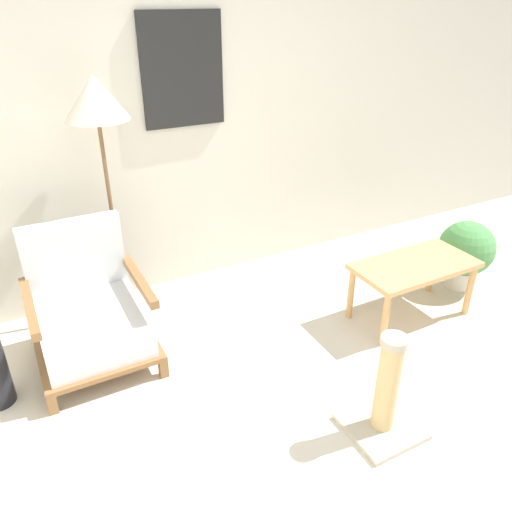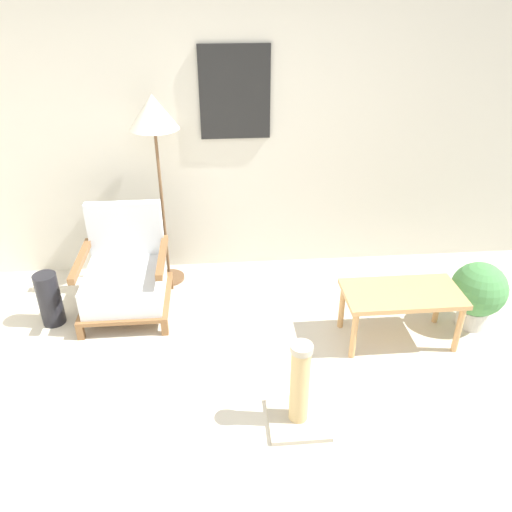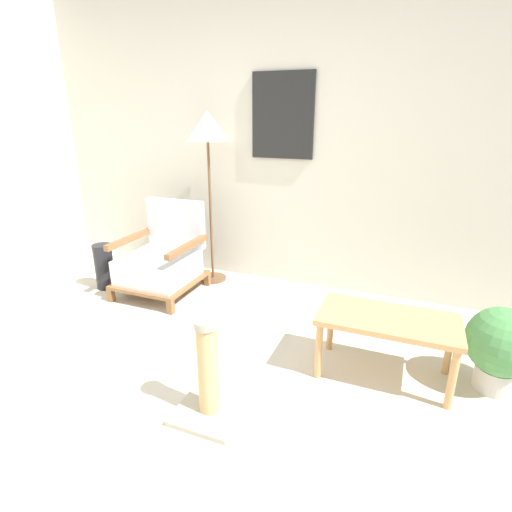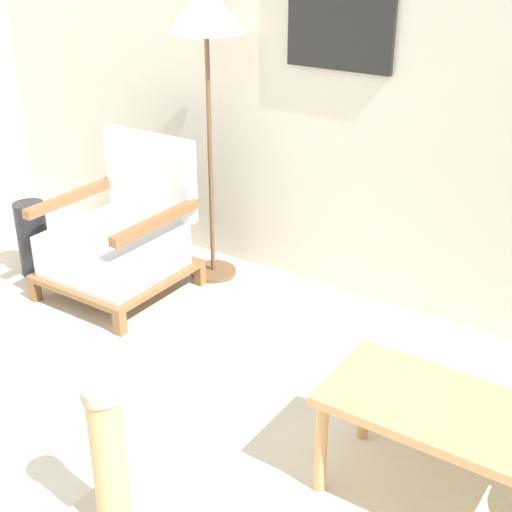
{
  "view_description": "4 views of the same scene",
  "coord_description": "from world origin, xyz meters",
  "px_view_note": "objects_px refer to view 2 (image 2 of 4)",
  "views": [
    {
      "loc": [
        -1.23,
        -1.0,
        2.0
      ],
      "look_at": [
        0.05,
        1.42,
        0.55
      ],
      "focal_mm": 35.0,
      "sensor_mm": 36.0,
      "label": 1
    },
    {
      "loc": [
        -0.23,
        -1.77,
        2.36
      ],
      "look_at": [
        0.05,
        1.42,
        0.55
      ],
      "focal_mm": 35.0,
      "sensor_mm": 36.0,
      "label": 2
    },
    {
      "loc": [
        1.12,
        -1.22,
        1.57
      ],
      "look_at": [
        0.05,
        1.42,
        0.55
      ],
      "focal_mm": 28.0,
      "sensor_mm": 36.0,
      "label": 3
    },
    {
      "loc": [
        1.59,
        -0.86,
        1.86
      ],
      "look_at": [
        0.05,
        1.42,
        0.55
      ],
      "focal_mm": 50.0,
      "sensor_mm": 36.0,
      "label": 4
    }
  ],
  "objects_px": {
    "vase": "(50,299)",
    "scratching_post": "(299,395)",
    "coffee_table": "(402,298)",
    "floor_lamp": "(154,122)",
    "potted_plant": "(478,292)",
    "armchair": "(125,276)"
  },
  "relations": [
    {
      "from": "coffee_table",
      "to": "scratching_post",
      "type": "bearing_deg",
      "value": -139.74
    },
    {
      "from": "floor_lamp",
      "to": "scratching_post",
      "type": "xyz_separation_m",
      "value": [
        0.88,
        -1.7,
        -1.18
      ]
    },
    {
      "from": "coffee_table",
      "to": "potted_plant",
      "type": "distance_m",
      "value": 0.65
    },
    {
      "from": "floor_lamp",
      "to": "scratching_post",
      "type": "relative_size",
      "value": 2.74
    },
    {
      "from": "vase",
      "to": "potted_plant",
      "type": "distance_m",
      "value": 3.23
    },
    {
      "from": "floor_lamp",
      "to": "coffee_table",
      "type": "bearing_deg",
      "value": -29.6
    },
    {
      "from": "potted_plant",
      "to": "floor_lamp",
      "type": "bearing_deg",
      "value": 159.9
    },
    {
      "from": "armchair",
      "to": "scratching_post",
      "type": "relative_size",
      "value": 1.4
    },
    {
      "from": "potted_plant",
      "to": "scratching_post",
      "type": "height_order",
      "value": "scratching_post"
    },
    {
      "from": "armchair",
      "to": "scratching_post",
      "type": "distance_m",
      "value": 1.73
    },
    {
      "from": "armchair",
      "to": "potted_plant",
      "type": "xyz_separation_m",
      "value": [
        2.65,
        -0.44,
        -0.01
      ]
    },
    {
      "from": "coffee_table",
      "to": "scratching_post",
      "type": "relative_size",
      "value": 1.42
    },
    {
      "from": "armchair",
      "to": "potted_plant",
      "type": "relative_size",
      "value": 1.55
    },
    {
      "from": "floor_lamp",
      "to": "vase",
      "type": "bearing_deg",
      "value": -146.74
    },
    {
      "from": "coffee_table",
      "to": "scratching_post",
      "type": "height_order",
      "value": "scratching_post"
    },
    {
      "from": "vase",
      "to": "scratching_post",
      "type": "bearing_deg",
      "value": -33.36
    },
    {
      "from": "floor_lamp",
      "to": "armchair",
      "type": "bearing_deg",
      "value": -124.52
    },
    {
      "from": "armchair",
      "to": "floor_lamp",
      "type": "distance_m",
      "value": 1.2
    },
    {
      "from": "floor_lamp",
      "to": "vase",
      "type": "distance_m",
      "value": 1.56
    },
    {
      "from": "coffee_table",
      "to": "floor_lamp",
      "type": "bearing_deg",
      "value": 150.4
    },
    {
      "from": "vase",
      "to": "scratching_post",
      "type": "distance_m",
      "value": 2.07
    },
    {
      "from": "vase",
      "to": "potted_plant",
      "type": "bearing_deg",
      "value": -5.43
    }
  ]
}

